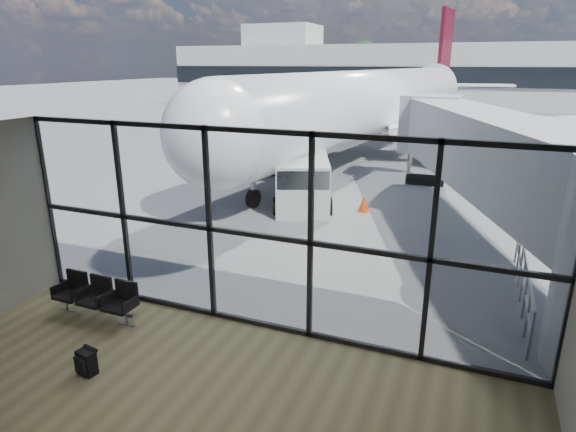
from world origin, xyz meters
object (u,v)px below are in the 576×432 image
Objects in this scene: belt_loader at (282,159)px; backpack at (86,362)px; airliner at (382,102)px; mobile_stairs at (261,155)px; seating_row at (98,295)px; service_van at (303,181)px.

backpack is at bearing -83.31° from belt_loader.
airliner is at bearing 62.31° from belt_loader.
airliner is 9.63m from mobile_stairs.
seating_row is at bearing -75.79° from mobile_stairs.
mobile_stairs is at bearing 105.78° from service_van.
service_van is (-0.28, -14.49, -2.16)m from airliner.
airliner is 9.65m from belt_loader.
seating_row is at bearing 137.49° from backpack.
belt_loader is 1.33× the size of mobile_stairs.
mobile_stairs is (-1.77, 1.07, -0.11)m from belt_loader.
airliner is 12.57× the size of mobile_stairs.
service_van reaches higher than belt_loader.
belt_loader reaches higher than seating_row.
service_van is at bearing 101.38° from backpack.
seating_row is at bearing -117.53° from service_van.
seating_row is 0.67× the size of mobile_stairs.
mobile_stairs reaches higher than seating_row.
belt_loader is (-3.69, -8.54, -2.56)m from airliner.
airliner is at bearing 55.40° from mobile_stairs.
backpack is 0.17× the size of mobile_stairs.
backpack is 0.11× the size of service_van.
airliner is 14.65m from service_van.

